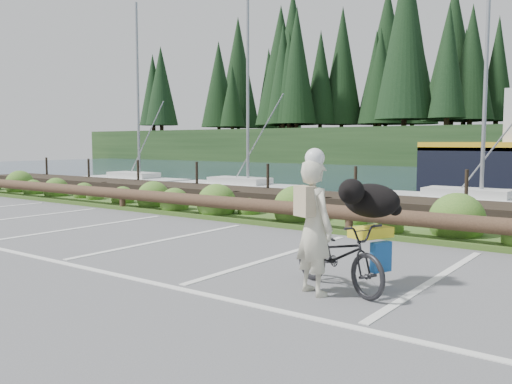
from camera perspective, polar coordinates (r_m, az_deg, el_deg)
ground at (r=7.50m, az=-6.45°, el=-9.35°), size 72.00×72.00×0.00m
vegetation_strip at (r=11.85m, az=11.27°, el=-3.76°), size 34.00×1.60×0.10m
log_rail at (r=11.23m, az=9.75°, el=-4.49°), size 32.00×0.30×0.60m
bicycle at (r=7.06m, az=8.68°, el=-6.58°), size 1.79×1.20×0.89m
cyclist at (r=6.75m, az=6.13°, el=-3.71°), size 0.72×0.61×1.68m
dog at (r=7.31m, az=12.05°, el=-0.89°), size 0.66×0.87×0.45m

